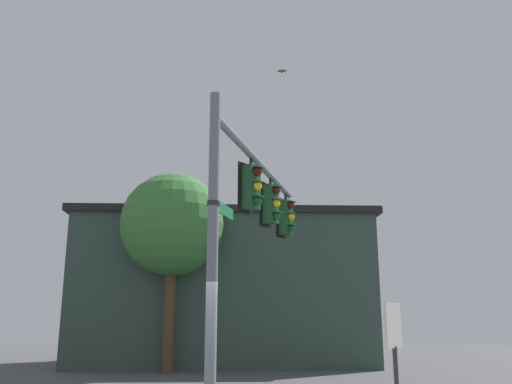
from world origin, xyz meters
TOP-DOWN VIEW (x-y plane):
  - signal_pole at (0.00, 0.00)m, footprint 0.21×0.21m
  - mast_arm at (-3.18, -1.31)m, footprint 6.43×2.78m
  - traffic_light_nearest_pole at (-2.35, -0.95)m, footprint 0.54×0.49m
  - traffic_light_mid_inner at (-4.13, -1.68)m, footprint 0.54×0.49m
  - traffic_light_mid_outer at (-5.90, -2.41)m, footprint 0.54×0.49m
  - street_name_sign at (-0.35, -0.15)m, footprint 1.20×0.58m
  - bird_flying at (-5.24, -2.04)m, footprint 0.24×0.25m
  - storefront_building at (-11.47, -9.68)m, footprint 13.91×14.57m
  - tree_by_storefront at (-7.02, -8.54)m, footprint 4.01×4.01m
  - historical_marker at (-1.76, 2.63)m, footprint 0.60×0.08m

SIDE VIEW (x-z plane):
  - historical_marker at x=-1.76m, z-range 0.34..2.47m
  - signal_pole at x=0.00m, z-range 0.00..6.15m
  - storefront_building at x=-11.47m, z-range 0.01..6.43m
  - street_name_sign at x=-0.35m, z-range 3.84..4.06m
  - traffic_light_nearest_pole at x=-2.35m, z-range 4.23..5.54m
  - traffic_light_mid_inner at x=-4.13m, z-range 4.23..5.54m
  - traffic_light_mid_outer at x=-5.90m, z-range 4.23..5.54m
  - tree_by_storefront at x=-7.02m, z-range 1.70..9.19m
  - mast_arm at x=-3.18m, z-range 5.58..5.75m
  - bird_flying at x=-5.24m, z-range 9.27..9.36m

